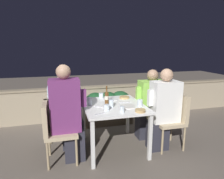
# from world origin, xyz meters

# --- Properties ---
(ground_plane) EXTENTS (16.00, 16.00, 0.00)m
(ground_plane) POSITION_xyz_m (0.00, 0.00, 0.00)
(ground_plane) COLOR #665B51
(parapet_wall) EXTENTS (9.00, 0.18, 0.72)m
(parapet_wall) POSITION_xyz_m (0.00, 1.40, 0.37)
(parapet_wall) COLOR gray
(parapet_wall) RESTS_ON ground_plane
(dining_table) EXTENTS (0.91, 1.03, 0.71)m
(dining_table) POSITION_xyz_m (0.00, 0.00, 0.63)
(dining_table) COLOR white
(dining_table) RESTS_ON ground_plane
(planter_hedge) EXTENTS (0.96, 0.47, 0.67)m
(planter_hedge) POSITION_xyz_m (0.17, 1.00, 0.37)
(planter_hedge) COLOR brown
(planter_hedge) RESTS_ON ground_plane
(chair_left_near) EXTENTS (0.43, 0.43, 0.86)m
(chair_left_near) POSITION_xyz_m (-0.88, -0.17, 0.52)
(chair_left_near) COLOR tan
(chair_left_near) RESTS_ON ground_plane
(person_purple_stripe) EXTENTS (0.48, 0.26, 1.35)m
(person_purple_stripe) POSITION_xyz_m (-0.69, -0.17, 0.68)
(person_purple_stripe) COLOR #282833
(person_purple_stripe) RESTS_ON ground_plane
(chair_left_far) EXTENTS (0.43, 0.43, 0.86)m
(chair_left_far) POSITION_xyz_m (-0.88, 0.20, 0.52)
(chair_left_far) COLOR tan
(chair_left_far) RESTS_ON ground_plane
(person_blue_shirt) EXTENTS (0.52, 0.26, 1.19)m
(person_blue_shirt) POSITION_xyz_m (-0.68, 0.20, 0.59)
(person_blue_shirt) COLOR #282833
(person_blue_shirt) RESTS_ON ground_plane
(chair_right_near) EXTENTS (0.43, 0.43, 0.86)m
(chair_right_near) POSITION_xyz_m (0.92, -0.20, 0.52)
(chair_right_near) COLOR tan
(chair_right_near) RESTS_ON ground_plane
(person_white_polo) EXTENTS (0.50, 0.26, 1.26)m
(person_white_polo) POSITION_xyz_m (0.73, -0.20, 0.63)
(person_white_polo) COLOR #282833
(person_white_polo) RESTS_ON ground_plane
(chair_right_far) EXTENTS (0.43, 0.43, 0.86)m
(chair_right_far) POSITION_xyz_m (0.90, 0.21, 0.52)
(chair_right_far) COLOR tan
(chair_right_far) RESTS_ON ground_plane
(person_green_blouse) EXTENTS (0.50, 0.26, 1.20)m
(person_green_blouse) POSITION_xyz_m (0.71, 0.21, 0.60)
(person_green_blouse) COLOR #282833
(person_green_blouse) RESTS_ON ground_plane
(beer_bottle) EXTENTS (0.06, 0.06, 0.28)m
(beer_bottle) POSITION_xyz_m (-0.08, 0.08, 0.82)
(beer_bottle) COLOR brown
(beer_bottle) RESTS_ON dining_table
(plate_0) EXTENTS (0.24, 0.24, 0.01)m
(plate_0) POSITION_xyz_m (0.03, 0.30, 0.71)
(plate_0) COLOR white
(plate_0) RESTS_ON dining_table
(plate_1) EXTENTS (0.24, 0.24, 0.01)m
(plate_1) POSITION_xyz_m (0.17, -0.16, 0.71)
(plate_1) COLOR silver
(plate_1) RESTS_ON dining_table
(bowl_0) EXTENTS (0.14, 0.14, 0.04)m
(bowl_0) POSITION_xyz_m (0.27, -0.42, 0.73)
(bowl_0) COLOR tan
(bowl_0) RESTS_ON dining_table
(bowl_1) EXTENTS (0.16, 0.16, 0.03)m
(bowl_1) POSITION_xyz_m (0.28, 0.31, 0.73)
(bowl_1) COLOR tan
(bowl_1) RESTS_ON dining_table
(glass_cup_0) EXTENTS (0.08, 0.08, 0.09)m
(glass_cup_0) POSITION_xyz_m (-0.16, -0.25, 0.75)
(glass_cup_0) COLOR silver
(glass_cup_0) RESTS_ON dining_table
(glass_cup_1) EXTENTS (0.07, 0.07, 0.12)m
(glass_cup_1) POSITION_xyz_m (-0.35, 0.07, 0.77)
(glass_cup_1) COLOR silver
(glass_cup_1) RESTS_ON dining_table
(glass_cup_2) EXTENTS (0.06, 0.06, 0.09)m
(glass_cup_2) POSITION_xyz_m (0.02, -0.38, 0.75)
(glass_cup_2) COLOR silver
(glass_cup_2) RESTS_ON dining_table
(glass_cup_3) EXTENTS (0.08, 0.08, 0.08)m
(glass_cup_3) POSITION_xyz_m (-0.09, 0.44, 0.75)
(glass_cup_3) COLOR silver
(glass_cup_3) RESTS_ON dining_table
(glass_cup_4) EXTENTS (0.08, 0.08, 0.11)m
(glass_cup_4) POSITION_xyz_m (0.35, -0.19, 0.76)
(glass_cup_4) COLOR silver
(glass_cup_4) RESTS_ON dining_table
(glass_cup_5) EXTENTS (0.07, 0.07, 0.11)m
(glass_cup_5) POSITION_xyz_m (-0.06, -0.11, 0.77)
(glass_cup_5) COLOR silver
(glass_cup_5) RESTS_ON dining_table
(fork_0) EXTENTS (0.15, 0.12, 0.01)m
(fork_0) POSITION_xyz_m (-0.23, -0.07, 0.71)
(fork_0) COLOR silver
(fork_0) RESTS_ON dining_table
(fork_1) EXTENTS (0.17, 0.06, 0.01)m
(fork_1) POSITION_xyz_m (-0.27, -0.37, 0.71)
(fork_1) COLOR silver
(fork_1) RESTS_ON dining_table
(fork_2) EXTENTS (0.17, 0.04, 0.01)m
(fork_2) POSITION_xyz_m (0.21, 0.06, 0.71)
(fork_2) COLOR silver
(fork_2) RESTS_ON dining_table
(potted_plant) EXTENTS (0.33, 0.33, 0.66)m
(potted_plant) POSITION_xyz_m (1.03, 0.70, 0.41)
(potted_plant) COLOR #B2A899
(potted_plant) RESTS_ON ground_plane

